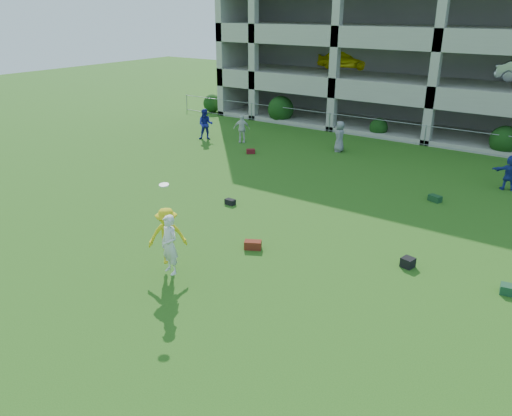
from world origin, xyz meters
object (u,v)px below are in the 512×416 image
Objects in this scene: bystander_c at (340,136)px; bystander_d at (510,173)px; bystander_b at (242,129)px; parking_garage at (477,28)px; crate_d at (408,262)px; bystander_a at (206,124)px; frisbee_contest at (168,238)px.

bystander_c is 1.08× the size of bystander_d.
bystander_c reaches higher than bystander_b.
bystander_d is at bearing -69.35° from parking_garage.
bystander_a is at bearing 150.70° from crate_d.
bystander_d is 4.41× the size of crate_d.
parking_garage is at bearing 143.70° from bystander_c.
parking_garage reaches higher than bystander_d.
bystander_b is at bearing -96.42° from bystander_c.
bystander_a is 0.69× the size of frisbee_contest.
crate_d is at bearing 66.66° from bystander_d.
bystander_a is at bearing 167.64° from bystander_b.
parking_garage is (1.57, 27.58, 4.84)m from frisbee_contest.
parking_garage is at bearing -85.30° from bystander_d.
bystander_c is (5.52, 1.43, 0.03)m from bystander_b.
frisbee_contest is 0.09× the size of parking_garage.
bystander_c is at bearing -15.22° from bystander_b.
parking_garage reaches higher than crate_d.
bystander_a reaches higher than crate_d.
bystander_a is 1.13× the size of bystander_b.
bystander_c is at bearing -105.34° from parking_garage.
bystander_b is (2.14, 0.67, -0.10)m from bystander_a.
bystander_b is 17.40m from parking_garage.
bystander_a is 16.07m from frisbee_contest.
parking_garage is (8.96, 13.97, 5.21)m from bystander_b.
bystander_d is 15.26m from frisbee_contest.
parking_garage is (11.10, 14.64, 5.11)m from bystander_a.
bystander_a is at bearing -127.17° from parking_garage.
bystander_c is 4.74× the size of crate_d.
bystander_a is 5.15× the size of crate_d.
bystander_a is 2.24m from bystander_b.
frisbee_contest is (-6.82, -13.65, 0.40)m from bystander_d.
bystander_b is 4.58× the size of crate_d.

